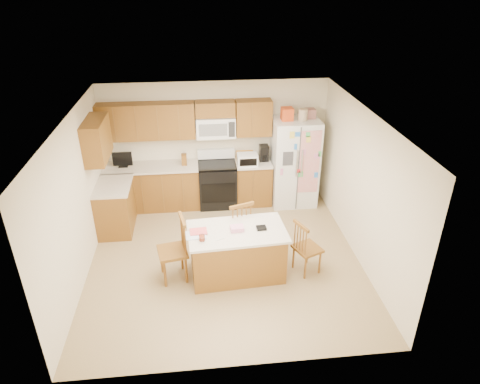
{
  "coord_description": "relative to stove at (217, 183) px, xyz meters",
  "views": [
    {
      "loc": [
        -0.38,
        -5.94,
        4.4
      ],
      "look_at": [
        0.3,
        0.35,
        1.08
      ],
      "focal_mm": 32.0,
      "sensor_mm": 36.0,
      "label": 1
    }
  ],
  "objects": [
    {
      "name": "refrigerator",
      "position": [
        1.57,
        -0.06,
        0.45
      ],
      "size": [
        0.9,
        0.79,
        2.04
      ],
      "color": "white",
      "rests_on": "ground"
    },
    {
      "name": "stove",
      "position": [
        0.0,
        0.0,
        0.0
      ],
      "size": [
        0.76,
        0.65,
        1.13
      ],
      "color": "black",
      "rests_on": "ground"
    },
    {
      "name": "island",
      "position": [
        0.16,
        -2.36,
        -0.06
      ],
      "size": [
        1.57,
        0.98,
        0.92
      ],
      "color": "brown",
      "rests_on": "ground"
    },
    {
      "name": "ground",
      "position": [
        0.0,
        -1.94,
        -0.47
      ],
      "size": [
        4.5,
        4.5,
        0.0
      ],
      "primitive_type": "plane",
      "color": "olive",
      "rests_on": "ground"
    },
    {
      "name": "windsor_chair_back",
      "position": [
        0.24,
        -1.79,
        0.02
      ],
      "size": [
        0.57,
        0.55,
        1.04
      ],
      "color": "brown",
      "rests_on": "ground"
    },
    {
      "name": "room_shell",
      "position": [
        0.0,
        -1.94,
        0.97
      ],
      "size": [
        4.6,
        4.6,
        2.52
      ],
      "color": "beige",
      "rests_on": "ground"
    },
    {
      "name": "windsor_chair_right",
      "position": [
        1.27,
        -2.41,
        -0.03
      ],
      "size": [
        0.51,
        0.52,
        0.93
      ],
      "color": "brown",
      "rests_on": "ground"
    },
    {
      "name": "cabinetry",
      "position": [
        -0.98,
        -0.15,
        0.44
      ],
      "size": [
        3.36,
        1.56,
        2.15
      ],
      "color": "brown",
      "rests_on": "ground"
    },
    {
      "name": "windsor_chair_left",
      "position": [
        -0.81,
        -2.35,
        0.03
      ],
      "size": [
        0.52,
        0.54,
        1.07
      ],
      "color": "brown",
      "rests_on": "ground"
    }
  ]
}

